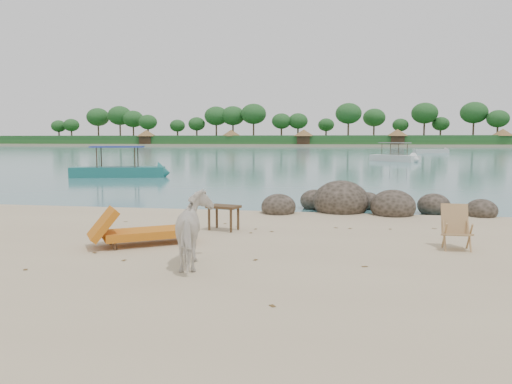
% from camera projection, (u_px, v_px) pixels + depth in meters
% --- Properties ---
extents(water, '(400.00, 400.00, 0.00)m').
position_uv_depth(water, '(334.00, 150.00, 96.39)').
color(water, '#3D717A').
rests_on(water, ground).
extents(far_shore, '(420.00, 90.00, 1.40)m').
position_uv_depth(far_shore, '(339.00, 145.00, 174.73)').
color(far_shore, tan).
rests_on(far_shore, ground).
extents(far_scenery, '(420.00, 18.00, 9.50)m').
position_uv_depth(far_scenery, '(338.00, 135.00, 141.78)').
color(far_scenery, '#1E4C1E').
rests_on(far_scenery, ground).
extents(boulders, '(6.29, 2.85, 1.18)m').
position_uv_depth(boulders, '(360.00, 205.00, 14.11)').
color(boulders, black).
rests_on(boulders, ground).
extents(cow, '(1.03, 1.54, 1.19)m').
position_uv_depth(cow, '(196.00, 231.00, 7.98)').
color(cow, silver).
rests_on(cow, ground).
extents(side_table, '(0.79, 0.62, 0.56)m').
position_uv_depth(side_table, '(224.00, 219.00, 11.15)').
color(side_table, '#382716').
rests_on(side_table, ground).
extents(lounge_chair, '(2.20, 1.82, 0.64)m').
position_uv_depth(lounge_chair, '(149.00, 229.00, 9.68)').
color(lounge_chair, orange).
rests_on(lounge_chair, ground).
extents(deck_chair, '(0.53, 0.58, 0.82)m').
position_uv_depth(deck_chair, '(457.00, 229.00, 9.17)').
color(deck_chair, '#AE7F57').
rests_on(deck_chair, ground).
extents(boat_near, '(5.87, 2.70, 2.80)m').
position_uv_depth(boat_near, '(118.00, 151.00, 27.79)').
color(boat_near, '#1C6561').
rests_on(boat_near, water).
extents(boat_mid, '(4.94, 5.42, 2.92)m').
position_uv_depth(boat_mid, '(395.00, 146.00, 47.61)').
color(boat_mid, silver).
rests_on(boat_mid, water).
extents(boat_far, '(6.06, 2.99, 0.69)m').
position_uv_depth(boat_far, '(431.00, 151.00, 75.47)').
color(boat_far, beige).
rests_on(boat_far, water).
extents(dead_leaves, '(8.00, 6.03, 0.00)m').
position_uv_depth(dead_leaves, '(237.00, 238.00, 10.39)').
color(dead_leaves, brown).
rests_on(dead_leaves, ground).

